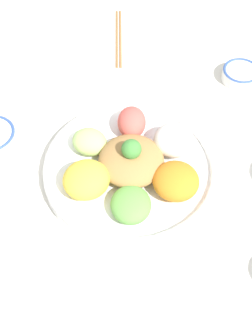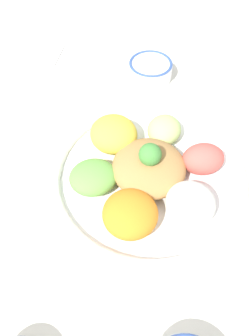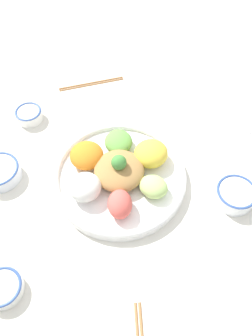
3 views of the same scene
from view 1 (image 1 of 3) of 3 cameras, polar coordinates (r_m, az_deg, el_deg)
ground_plane at (r=1.03m, az=1.63°, el=-1.52°), size 2.40×2.40×0.00m
salad_platter at (r=1.01m, az=0.75°, el=0.21°), size 0.38×0.38×0.11m
sauce_bowl_red at (r=1.26m, az=13.81°, el=11.06°), size 0.09×0.09×0.03m
chopsticks_pair_near at (r=1.36m, az=-0.91°, el=15.63°), size 0.22×0.14×0.01m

